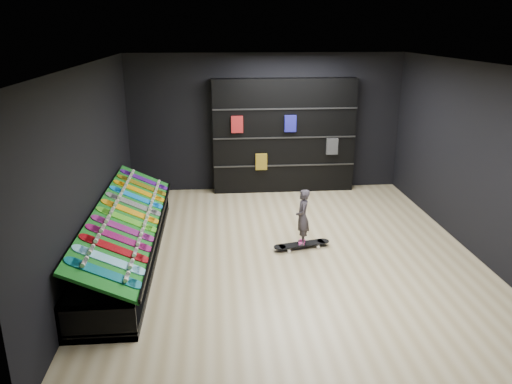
{
  "coord_description": "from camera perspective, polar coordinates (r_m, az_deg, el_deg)",
  "views": [
    {
      "loc": [
        -1.15,
        -7.34,
        3.51
      ],
      "look_at": [
        -0.5,
        0.2,
        1.0
      ],
      "focal_mm": 35.0,
      "sensor_mm": 36.0,
      "label": 1
    }
  ],
  "objects": [
    {
      "name": "display_board_2",
      "position": [
        6.86,
        -15.82,
        -6.23
      ],
      "size": [
        0.93,
        0.22,
        0.5
      ],
      "primitive_type": null,
      "rotation": [
        0.0,
        0.44,
        0.0
      ],
      "color": "red",
      "rests_on": "turf_ramp"
    },
    {
      "name": "turf_ramp",
      "position": [
        7.97,
        -14.37,
        -2.81
      ],
      "size": [
        0.92,
        4.5,
        0.46
      ],
      "primitive_type": "cube",
      "rotation": [
        0.0,
        0.44,
        0.0
      ],
      "color": "#0D5713",
      "rests_on": "display_rack"
    },
    {
      "name": "back_shelving",
      "position": [
        11.01,
        3.2,
        6.43
      ],
      "size": [
        3.1,
        0.36,
        2.48
      ],
      "primitive_type": "cube",
      "color": "black",
      "rests_on": "ground"
    },
    {
      "name": "display_board_4",
      "position": [
        7.49,
        -14.89,
        -4.04
      ],
      "size": [
        0.93,
        0.22,
        0.5
      ],
      "primitive_type": null,
      "rotation": [
        0.0,
        0.44,
        0.0
      ],
      "color": "#2626BF",
      "rests_on": "turf_ramp"
    },
    {
      "name": "wall_back",
      "position": [
        11.08,
        1.13,
        7.91
      ],
      "size": [
        6.0,
        0.02,
        3.0
      ],
      "primitive_type": "cube",
      "color": "black",
      "rests_on": "ground"
    },
    {
      "name": "floor",
      "position": [
        8.22,
        3.62,
        -6.98
      ],
      "size": [
        6.0,
        7.0,
        0.01
      ],
      "primitive_type": "cube",
      "color": "tan",
      "rests_on": "ground"
    },
    {
      "name": "display_board_0",
      "position": [
        6.25,
        -16.94,
        -8.85
      ],
      "size": [
        0.93,
        0.22,
        0.5
      ],
      "primitive_type": null,
      "rotation": [
        0.0,
        0.44,
        0.0
      ],
      "color": "#0C8C99",
      "rests_on": "turf_ramp"
    },
    {
      "name": "display_board_3",
      "position": [
        7.17,
        -15.33,
        -5.09
      ],
      "size": [
        0.93,
        0.22,
        0.5
      ],
      "primitive_type": null,
      "rotation": [
        0.0,
        0.44,
        0.0
      ],
      "color": "#E5198C",
      "rests_on": "turf_ramp"
    },
    {
      "name": "display_board_11",
      "position": [
        9.74,
        -12.61,
        1.37
      ],
      "size": [
        0.93,
        0.22,
        0.5
      ],
      "primitive_type": null,
      "rotation": [
        0.0,
        0.44,
        0.0
      ],
      "color": "purple",
      "rests_on": "turf_ramp"
    },
    {
      "name": "display_rack",
      "position": [
        8.15,
        -14.46,
        -5.84
      ],
      "size": [
        0.9,
        4.5,
        0.5
      ],
      "primitive_type": null,
      "color": "black",
      "rests_on": "ground"
    },
    {
      "name": "display_board_8",
      "position": [
        8.76,
        -13.44,
        -0.61
      ],
      "size": [
        0.93,
        0.22,
        0.5
      ],
      "primitive_type": null,
      "rotation": [
        0.0,
        0.44,
        0.0
      ],
      "color": "blue",
      "rests_on": "turf_ramp"
    },
    {
      "name": "display_board_1",
      "position": [
        6.55,
        -16.35,
        -7.48
      ],
      "size": [
        0.93,
        0.22,
        0.5
      ],
      "primitive_type": null,
      "rotation": [
        0.0,
        0.44,
        0.0
      ],
      "color": "#0CB2E5",
      "rests_on": "turf_ramp"
    },
    {
      "name": "floor_skateboard",
      "position": [
        8.38,
        5.24,
        -6.14
      ],
      "size": [
        1.0,
        0.43,
        0.09
      ],
      "primitive_type": null,
      "rotation": [
        0.0,
        0.0,
        0.23
      ],
      "color": "black",
      "rests_on": "ground"
    },
    {
      "name": "display_board_10",
      "position": [
        9.41,
        -12.87,
        0.75
      ],
      "size": [
        0.93,
        0.22,
        0.5
      ],
      "primitive_type": null,
      "rotation": [
        0.0,
        0.44,
        0.0
      ],
      "color": "yellow",
      "rests_on": "turf_ramp"
    },
    {
      "name": "wall_front",
      "position": [
        4.48,
        10.59,
        -8.65
      ],
      "size": [
        6.0,
        0.02,
        3.0
      ],
      "primitive_type": "cube",
      "color": "black",
      "rests_on": "ground"
    },
    {
      "name": "display_board_7",
      "position": [
        8.44,
        -13.76,
        -1.37
      ],
      "size": [
        0.93,
        0.22,
        0.5
      ],
      "primitive_type": null,
      "rotation": [
        0.0,
        0.44,
        0.0
      ],
      "color": "black",
      "rests_on": "turf_ramp"
    },
    {
      "name": "display_board_6",
      "position": [
        8.12,
        -14.11,
        -2.19
      ],
      "size": [
        0.93,
        0.22,
        0.5
      ],
      "primitive_type": null,
      "rotation": [
        0.0,
        0.44,
        0.0
      ],
      "color": "orange",
      "rests_on": "turf_ramp"
    },
    {
      "name": "wall_left",
      "position": [
        7.83,
        -18.43,
        2.52
      ],
      "size": [
        0.02,
        7.0,
        3.0
      ],
      "primitive_type": "cube",
      "color": "black",
      "rests_on": "ground"
    },
    {
      "name": "display_board_9",
      "position": [
        9.09,
        -13.14,
        0.1
      ],
      "size": [
        0.93,
        0.22,
        0.5
      ],
      "primitive_type": null,
      "rotation": [
        0.0,
        0.44,
        0.0
      ],
      "color": "yellow",
      "rests_on": "turf_ramp"
    },
    {
      "name": "ceiling",
      "position": [
        7.45,
        4.1,
        14.38
      ],
      "size": [
        6.0,
        7.0,
        0.01
      ],
      "primitive_type": "cube",
      "color": "white",
      "rests_on": "ground"
    },
    {
      "name": "child",
      "position": [
        8.25,
        5.31,
        -4.08
      ],
      "size": [
        0.18,
        0.23,
        0.56
      ],
      "primitive_type": "imported",
      "rotation": [
        0.0,
        0.0,
        -1.7
      ],
      "color": "black",
      "rests_on": "floor_skateboard"
    },
    {
      "name": "wall_right",
      "position": [
        8.67,
        23.89,
        3.35
      ],
      "size": [
        0.02,
        7.0,
        3.0
      ],
      "primitive_type": "cube",
      "color": "black",
      "rests_on": "ground"
    },
    {
      "name": "display_board_5",
      "position": [
        7.8,
        -14.48,
        -3.08
      ],
      "size": [
        0.93,
        0.22,
        0.5
      ],
      "primitive_type": null,
      "rotation": [
        0.0,
        0.44,
        0.0
      ],
      "color": "green",
      "rests_on": "turf_ramp"
    }
  ]
}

